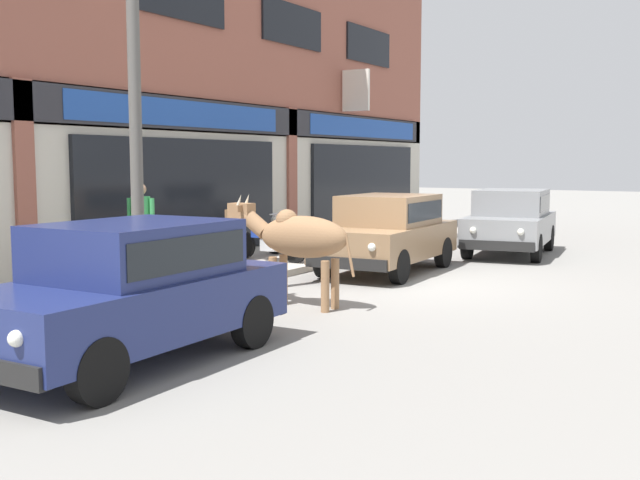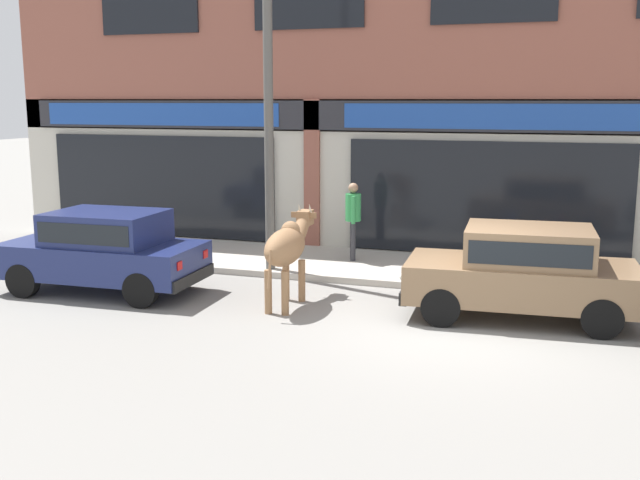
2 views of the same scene
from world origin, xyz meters
name	(u,v)px [view 1 (image 1 of 2)]	position (x,y,z in m)	size (l,w,h in m)	color
ground_plane	(409,284)	(0.00, 0.00, 0.00)	(90.00, 90.00, 0.00)	gray
sidewalk	(241,265)	(0.00, 3.62, 0.06)	(19.00, 2.84, 0.12)	#B7AFA3
shop_building	(174,53)	(0.00, 5.29, 4.27)	(23.00, 1.40, 8.99)	#8E5142
cow	(298,238)	(-2.70, 0.49, 1.01)	(0.57, 2.15, 1.61)	#936B47
car_0	(133,285)	(-6.09, 0.29, 0.81)	(3.66, 1.72, 1.46)	black
car_1	(511,218)	(4.97, -0.18, 0.81)	(3.77, 2.11, 1.46)	black
car_3	(388,229)	(1.06, 0.95, 0.81)	(3.69, 1.82, 1.46)	black
motorcycle_0	(268,241)	(0.42, 3.27, 0.51)	(0.52, 1.81, 0.88)	black
motorcycle_1	(301,237)	(1.45, 3.16, 0.51)	(0.52, 1.81, 0.88)	black
pedestrian	(141,220)	(-2.51, 3.77, 1.11)	(0.32, 0.48, 1.60)	#2D2D33
utility_pole	(135,86)	(-3.83, 2.50, 3.14)	(0.18, 0.18, 6.03)	#595651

